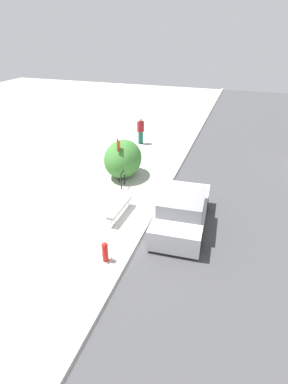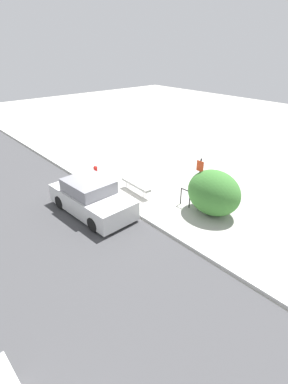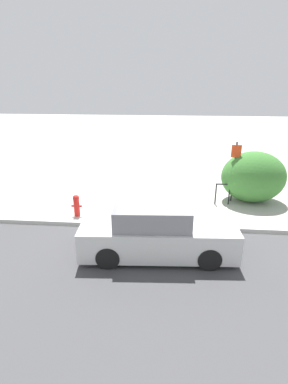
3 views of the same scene
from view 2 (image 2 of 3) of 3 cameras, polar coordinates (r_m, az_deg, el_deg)
name	(u,v)px [view 2 (image 2 of 3)]	position (r m, az deg, el deg)	size (l,w,h in m)	color
ground_plane	(116,201)	(14.02, -5.38, -1.78)	(60.00, 60.00, 0.00)	#ADAAA3
road_strip	(2,245)	(12.30, -25.48, -9.07)	(60.00, 10.00, 0.01)	#424244
curb	(116,200)	(13.99, -5.39, -1.55)	(60.00, 0.20, 0.13)	#B7B7B2
bench	(136,185)	(14.54, -1.58, 1.41)	(1.97, 0.39, 0.52)	#99999E
bike_rack	(185,196)	(13.47, 7.87, -0.77)	(0.55, 0.07, 0.83)	black
sign_post	(199,179)	(13.12, 10.49, 2.51)	(0.36, 0.08, 2.30)	black
fire_hydrant	(96,172)	(16.29, -9.19, 3.77)	(0.36, 0.22, 0.77)	red
shrub_hedge	(214,193)	(12.94, 13.14, -0.14)	(2.38, 1.87, 1.94)	#3D7A33
parked_car_near	(91,198)	(13.05, -10.02, -1.12)	(4.16, 2.07, 1.46)	black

